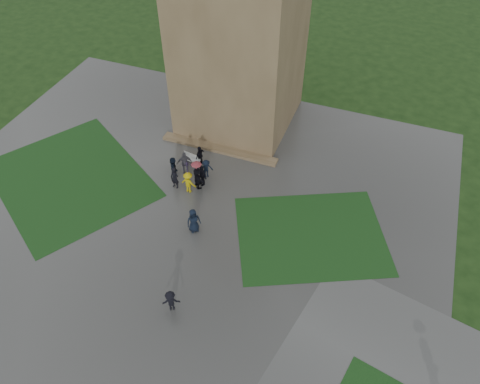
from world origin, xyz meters
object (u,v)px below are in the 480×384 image
(tower, at_px, (240,8))
(pedestrian_near, at_px, (171,301))
(pedestrian_mid, at_px, (194,221))
(bench, at_px, (191,159))

(tower, bearing_deg, pedestrian_near, -81.08)
(tower, height_order, pedestrian_mid, tower)
(pedestrian_near, bearing_deg, bench, -97.50)
(pedestrian_near, bearing_deg, tower, -108.49)
(pedestrian_mid, bearing_deg, pedestrian_near, -120.76)
(tower, bearing_deg, bench, -101.19)
(bench, bearing_deg, pedestrian_mid, -54.47)
(tower, distance_m, bench, 10.83)
(tower, xyz_separation_m, pedestrian_mid, (1.56, -12.18, -8.09))
(bench, bearing_deg, pedestrian_near, -61.09)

